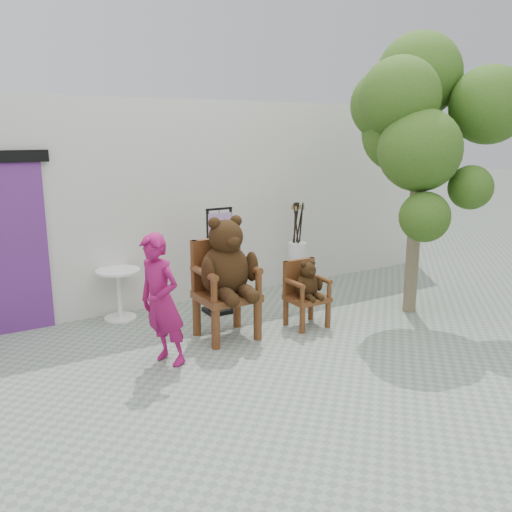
# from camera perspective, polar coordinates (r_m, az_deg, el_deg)

# --- Properties ---
(ground_plane) EXTENTS (60.00, 60.00, 0.00)m
(ground_plane) POSITION_cam_1_polar(r_m,az_deg,el_deg) (6.51, 5.95, -10.14)
(ground_plane) COLOR gray
(ground_plane) RESTS_ON ground
(back_wall) EXTENTS (9.00, 1.00, 3.00)m
(back_wall) POSITION_cam_1_polar(r_m,az_deg,el_deg) (8.72, -6.24, 6.02)
(back_wall) COLOR silver
(back_wall) RESTS_ON ground
(chair_big) EXTENTS (0.75, 0.81, 1.55)m
(chair_big) POSITION_cam_1_polar(r_m,az_deg,el_deg) (6.71, -3.20, -1.51)
(chair_big) COLOR #4B2710
(chair_big) RESTS_ON ground
(chair_small) EXTENTS (0.50, 0.48, 0.90)m
(chair_small) POSITION_cam_1_polar(r_m,az_deg,el_deg) (7.21, 5.29, -3.27)
(chair_small) COLOR #4B2710
(chair_small) RESTS_ON ground
(person) EXTENTS (0.54, 0.65, 1.51)m
(person) POSITION_cam_1_polar(r_m,az_deg,el_deg) (5.98, -9.89, -4.68)
(person) COLOR #931253
(person) RESTS_ON ground
(cafe_table) EXTENTS (0.60, 0.60, 0.70)m
(cafe_table) POSITION_cam_1_polar(r_m,az_deg,el_deg) (7.69, -14.23, -3.32)
(cafe_table) COLOR white
(cafe_table) RESTS_ON ground
(display_stand) EXTENTS (0.45, 0.35, 1.51)m
(display_stand) POSITION_cam_1_polar(r_m,az_deg,el_deg) (7.72, -3.79, -1.77)
(display_stand) COLOR black
(display_stand) RESTS_ON ground
(stool_bucket) EXTENTS (0.32, 0.32, 1.45)m
(stool_bucket) POSITION_cam_1_polar(r_m,az_deg,el_deg) (8.70, 4.37, 0.31)
(stool_bucket) COLOR white
(stool_bucket) RESTS_ON ground
(tree) EXTENTS (2.16, 1.98, 3.90)m
(tree) POSITION_cam_1_polar(r_m,az_deg,el_deg) (7.80, 16.69, 14.13)
(tree) COLOR brown
(tree) RESTS_ON ground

